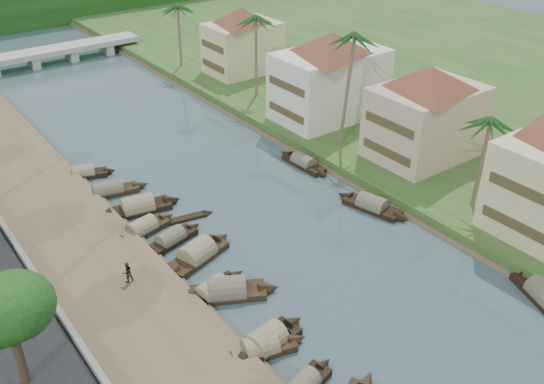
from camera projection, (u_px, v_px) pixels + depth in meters
ground at (382, 306)px, 45.54m from camera, size 220.00×220.00×0.00m
left_bank at (77, 250)px, 51.01m from camera, size 10.00×180.00×0.80m
right_bank at (374, 142)px, 68.95m from camera, size 16.00×180.00×1.20m
retaining_wall at (24, 259)px, 48.37m from camera, size 0.40×180.00×1.10m
bridge at (52, 53)px, 94.79m from camera, size 28.00×4.00×2.40m
building_mid at (427, 111)px, 62.51m from camera, size 14.11×14.11×9.70m
building_far at (330, 75)px, 71.62m from camera, size 15.59×15.59×10.20m
building_distant at (242, 39)px, 86.31m from camera, size 12.62×12.62×9.20m
sampan_4 at (260, 349)px, 41.06m from camera, size 7.08×3.17×2.00m
sampan_5 at (267, 342)px, 41.59m from camera, size 7.59×3.07×2.35m
sampan_6 at (227, 292)px, 46.29m from camera, size 8.22×5.53×2.44m
sampan_7 at (212, 291)px, 46.36m from camera, size 7.24×3.10×1.93m
sampan_8 at (197, 255)px, 50.39m from camera, size 8.41×4.33×2.50m
sampan_9 at (171, 240)px, 52.35m from camera, size 7.30×3.11×1.87m
sampan_10 at (142, 229)px, 53.77m from camera, size 7.40×2.97×2.03m
sampan_11 at (138, 208)px, 56.94m from camera, size 8.72×3.41×2.42m
sampan_12 at (108, 191)px, 59.65m from camera, size 8.34×3.06×1.98m
sampan_13 at (84, 174)px, 62.84m from camera, size 6.60×3.47×1.85m
sampan_15 at (372, 206)px, 57.24m from camera, size 3.51×8.13×2.15m
sampan_16 at (304, 163)px, 64.94m from camera, size 1.81×7.73×1.92m
canoe_2 at (185, 219)px, 55.88m from camera, size 5.75×1.83×0.83m
palm_1 at (488, 122)px, 52.02m from camera, size 3.20×3.20×9.89m
palm_2 at (348, 39)px, 61.52m from camera, size 3.20×3.20×13.58m
palm_3 at (255, 19)px, 75.34m from camera, size 3.20×3.20×11.78m
palm_7 at (177, 7)px, 86.61m from camera, size 3.20×3.20×10.39m
tree_2 at (6, 310)px, 34.46m from camera, size 4.74×4.74×7.77m
tree_6 at (354, 67)px, 75.14m from camera, size 4.07×4.07×6.64m
person_far at (127, 272)px, 46.39m from camera, size 0.83×0.65×1.70m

